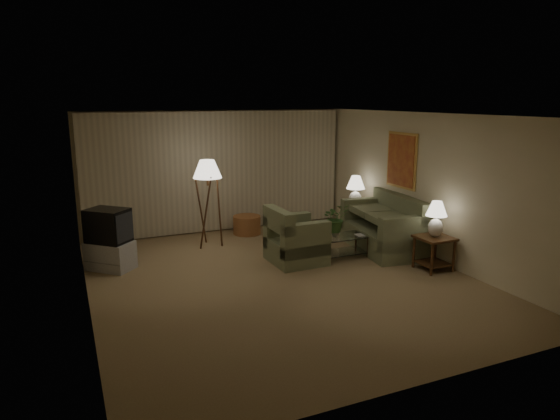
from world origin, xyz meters
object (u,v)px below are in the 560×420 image
(table_lamp_near, at_px, (436,216))
(coffee_table, at_px, (342,243))
(ottoman, at_px, (247,225))
(floor_lamp, at_px, (208,202))
(sofa, at_px, (382,229))
(tv_cabinet, at_px, (110,255))
(side_table_near, at_px, (434,247))
(side_table_far, at_px, (355,216))
(vase, at_px, (335,233))
(crt_tv, at_px, (108,226))
(table_lamp_far, at_px, (356,189))
(armchair, at_px, (296,241))

(table_lamp_near, height_order, coffee_table, table_lamp_near)
(ottoman, bearing_deg, floor_lamp, -150.78)
(sofa, relative_size, table_lamp_near, 3.49)
(table_lamp_near, height_order, tv_cabinet, table_lamp_near)
(sofa, distance_m, side_table_near, 1.36)
(sofa, height_order, side_table_far, sofa)
(side_table_far, bearing_deg, floor_lamp, 173.30)
(sofa, bearing_deg, ottoman, -129.32)
(tv_cabinet, relative_size, vase, 6.70)
(crt_tv, bearing_deg, table_lamp_far, 46.79)
(ottoman, bearing_deg, armchair, -85.68)
(side_table_near, bearing_deg, coffee_table, 131.87)
(tv_cabinet, bearing_deg, coffee_table, 29.04)
(table_lamp_far, height_order, crt_tv, table_lamp_far)
(tv_cabinet, bearing_deg, table_lamp_far, 46.79)
(armchair, xyz_separation_m, crt_tv, (-3.17, 0.96, 0.39))
(side_table_far, distance_m, crt_tv, 5.22)
(coffee_table, height_order, tv_cabinet, tv_cabinet)
(floor_lamp, bearing_deg, vase, -41.65)
(side_table_far, xyz_separation_m, crt_tv, (-5.20, -0.29, 0.39))
(side_table_far, relative_size, tv_cabinet, 0.66)
(side_table_near, height_order, vase, side_table_near)
(armchair, relative_size, ottoman, 1.65)
(vase, bearing_deg, ottoman, 111.92)
(armchair, bearing_deg, table_lamp_near, -124.90)
(tv_cabinet, relative_size, ottoman, 1.48)
(floor_lamp, bearing_deg, side_table_far, -6.70)
(sofa, height_order, crt_tv, crt_tv)
(tv_cabinet, xyz_separation_m, vase, (3.93, -1.06, 0.23))
(sofa, distance_m, side_table_far, 1.26)
(sofa, relative_size, side_table_far, 3.67)
(armchair, height_order, table_lamp_far, table_lamp_far)
(sofa, height_order, tv_cabinet, sofa)
(sofa, relative_size, floor_lamp, 1.25)
(coffee_table, height_order, crt_tv, crt_tv)
(table_lamp_far, height_order, coffee_table, table_lamp_far)
(crt_tv, bearing_deg, ottoman, 66.00)
(armchair, distance_m, floor_lamp, 2.08)
(armchair, bearing_deg, tv_cabinet, 71.89)
(armchair, height_order, table_lamp_near, table_lamp_near)
(floor_lamp, relative_size, vase, 13.05)
(table_lamp_far, bearing_deg, coffee_table, -129.69)
(coffee_table, bearing_deg, ottoman, 115.07)
(crt_tv, distance_m, floor_lamp, 2.10)
(side_table_far, relative_size, table_lamp_near, 0.95)
(armchair, bearing_deg, table_lamp_far, -59.61)
(table_lamp_far, xyz_separation_m, crt_tv, (-5.20, -0.29, -0.22))
(side_table_near, xyz_separation_m, coffee_table, (-1.12, 1.25, -0.14))
(vase, bearing_deg, crt_tv, 164.97)
(side_table_near, bearing_deg, ottoman, 121.75)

